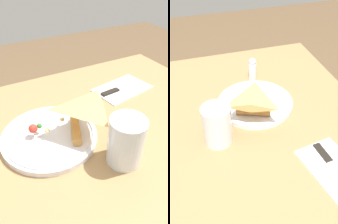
# 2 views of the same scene
# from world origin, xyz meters

# --- Properties ---
(dining_table) EXTENTS (1.00, 0.72, 0.74)m
(dining_table) POSITION_xyz_m (0.00, 0.00, 0.61)
(dining_table) COLOR #A87F51
(dining_table) RESTS_ON ground_plane
(plate_pizza) EXTENTS (0.25, 0.25, 0.05)m
(plate_pizza) POSITION_xyz_m (-0.11, 0.01, 0.75)
(plate_pizza) COLOR white
(plate_pizza) RESTS_ON dining_table
(milk_glass) EXTENTS (0.08, 0.08, 0.12)m
(milk_glass) POSITION_xyz_m (0.02, -0.14, 0.79)
(milk_glass) COLOR white
(milk_glass) RESTS_ON dining_table
(napkin_folded) EXTENTS (0.22, 0.16, 0.00)m
(napkin_folded) POSITION_xyz_m (0.22, 0.13, 0.74)
(napkin_folded) COLOR white
(napkin_folded) RESTS_ON dining_table
(butter_knife) EXTENTS (0.19, 0.03, 0.01)m
(butter_knife) POSITION_xyz_m (0.21, 0.13, 0.74)
(butter_knife) COLOR black
(butter_knife) RESTS_ON napkin_folded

